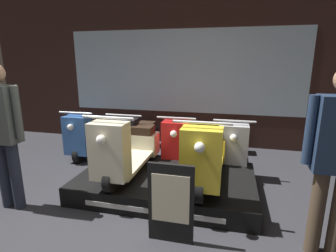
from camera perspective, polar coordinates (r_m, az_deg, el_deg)
The scene contains 11 objects.
ground_plane at distance 3.05m, azimuth -9.58°, elevation -21.78°, with size 30.00×30.00×0.00m, color #2D2D33.
shop_wall_back at distance 5.61m, azimuth 3.13°, elevation 12.22°, with size 8.96×0.09×3.20m.
display_platform at distance 3.73m, azimuth -0.33°, elevation -12.23°, with size 2.37×1.44×0.25m.
scooter_display_left at distance 3.64m, azimuth -8.84°, elevation -5.02°, with size 0.62×1.60×0.92m.
scooter_display_right at distance 3.39m, azimuth 8.19°, elevation -6.42°, with size 0.62×1.60×0.92m.
scooter_backrow_0 at distance 5.34m, azimuth -15.96°, elevation -2.02°, with size 0.62×1.60×0.92m.
scooter_backrow_1 at distance 4.97m, azimuth -7.02°, elevation -2.75°, with size 0.62×1.60×0.92m.
scooter_backrow_2 at distance 4.74m, azimuth 3.07°, elevation -3.50°, with size 0.62×1.60×0.92m.
scooter_backrow_3 at distance 4.67m, azimuth 13.83°, elevation -4.17°, with size 0.62×1.60×0.92m.
person_left_browsing at distance 3.59m, azimuth -32.36°, elevation -0.25°, with size 0.54×0.23×1.75m.
price_sign_board at distance 2.66m, azimuth 0.61°, elevation -16.51°, with size 0.45×0.04×0.83m.
Camera 1 is at (1.03, -2.25, 1.77)m, focal length 28.00 mm.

